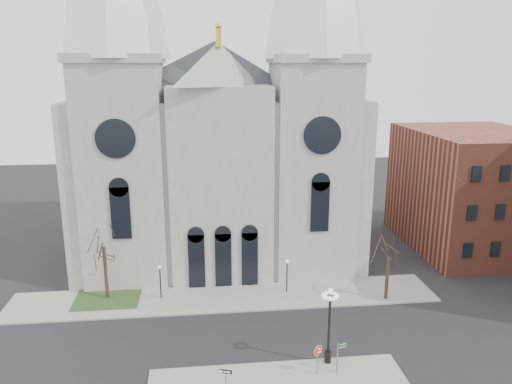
{
  "coord_description": "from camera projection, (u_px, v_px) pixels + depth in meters",
  "views": [
    {
      "loc": [
        -1.89,
        -32.24,
        21.55
      ],
      "look_at": [
        2.62,
        8.0,
        11.08
      ],
      "focal_mm": 35.0,
      "sensor_mm": 36.0,
      "label": 1
    }
  ],
  "objects": [
    {
      "name": "ground",
      "position": [
        233.0,
        366.0,
        36.62
      ],
      "size": [
        160.0,
        160.0,
        0.0
      ],
      "primitive_type": "plane",
      "color": "black",
      "rests_on": "ground"
    },
    {
      "name": "sidewalk_far",
      "position": [
        225.0,
        297.0,
        47.19
      ],
      "size": [
        40.0,
        6.0,
        0.14
      ],
      "primitive_type": "cube",
      "color": "gray",
      "rests_on": "ground"
    },
    {
      "name": "grass_patch",
      "position": [
        108.0,
        298.0,
        46.96
      ],
      "size": [
        6.0,
        5.0,
        0.18
      ],
      "primitive_type": "cube",
      "color": "#29461E",
      "rests_on": "ground"
    },
    {
      "name": "cathedral",
      "position": [
        217.0,
        93.0,
        53.99
      ],
      "size": [
        33.0,
        26.66,
        54.0
      ],
      "color": "#98968D",
      "rests_on": "ground"
    },
    {
      "name": "bg_building_brick",
      "position": [
        471.0,
        190.0,
        59.27
      ],
      "size": [
        14.0,
        18.0,
        14.0
      ],
      "primitive_type": "cube",
      "color": "brown",
      "rests_on": "ground"
    },
    {
      "name": "tree_left",
      "position": [
        103.0,
        243.0,
        45.58
      ],
      "size": [
        3.2,
        3.2,
        7.5
      ],
      "color": "black",
      "rests_on": "ground"
    },
    {
      "name": "tree_right",
      "position": [
        389.0,
        255.0,
        45.78
      ],
      "size": [
        3.2,
        3.2,
        6.0
      ],
      "color": "black",
      "rests_on": "ground"
    },
    {
      "name": "ped_lamp_left",
      "position": [
        160.0,
        276.0,
        46.46
      ],
      "size": [
        0.32,
        0.32,
        3.26
      ],
      "color": "black",
      "rests_on": "sidewalk_far"
    },
    {
      "name": "ped_lamp_right",
      "position": [
        287.0,
        270.0,
        47.75
      ],
      "size": [
        0.32,
        0.32,
        3.26
      ],
      "color": "black",
      "rests_on": "sidewalk_far"
    },
    {
      "name": "stop_sign",
      "position": [
        318.0,
        353.0,
        35.03
      ],
      "size": [
        0.82,
        0.21,
        2.31
      ],
      "rotation": [
        0.0,
        0.0,
        0.22
      ],
      "color": "slate",
      "rests_on": "sidewalk_near"
    },
    {
      "name": "globe_lamp",
      "position": [
        329.0,
        316.0,
        35.93
      ],
      "size": [
        1.61,
        1.61,
        5.93
      ],
      "rotation": [
        0.0,
        0.0,
        -0.32
      ],
      "color": "black",
      "rests_on": "sidewalk_near"
    },
    {
      "name": "one_way_sign",
      "position": [
        226.0,
        376.0,
        32.95
      ],
      "size": [
        0.83,
        0.31,
        1.96
      ],
      "rotation": [
        0.0,
        0.0,
        -0.33
      ],
      "color": "slate",
      "rests_on": "sidewalk_near"
    },
    {
      "name": "street_name_sign",
      "position": [
        339.0,
        355.0,
        35.36
      ],
      "size": [
        0.73,
        0.23,
        2.33
      ],
      "rotation": [
        0.0,
        0.0,
        0.24
      ],
      "color": "slate",
      "rests_on": "sidewalk_near"
    }
  ]
}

